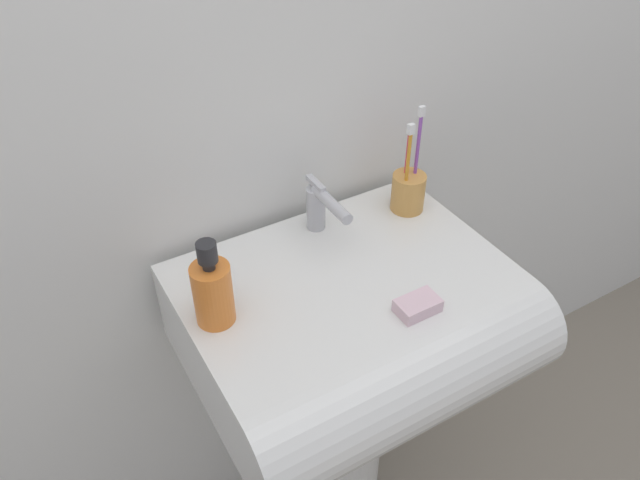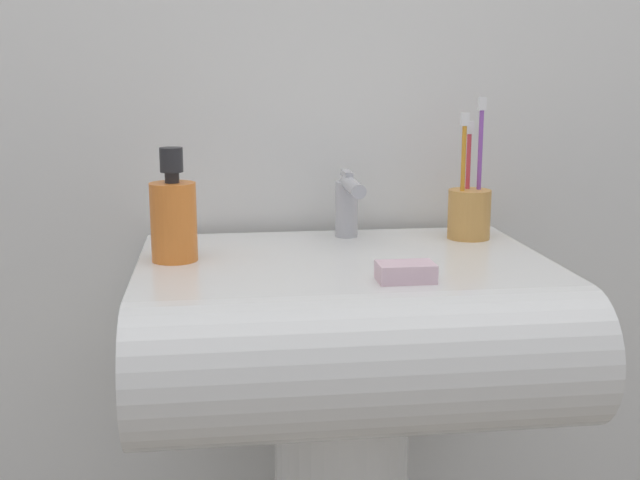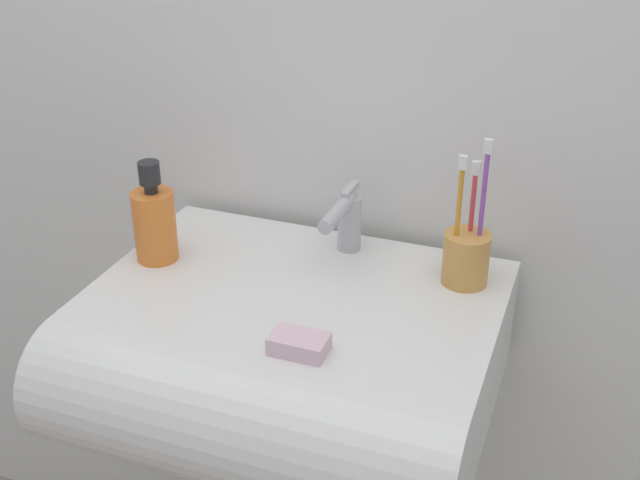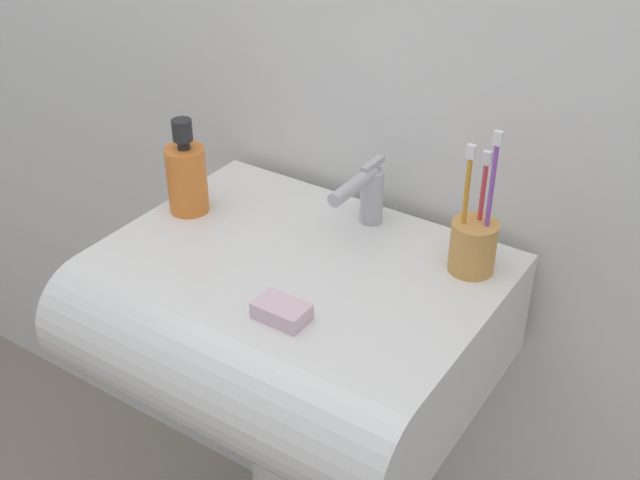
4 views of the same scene
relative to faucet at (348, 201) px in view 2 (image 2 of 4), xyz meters
The scene contains 6 objects.
wall_back 0.30m from the faucet, 104.44° to the left, with size 5.00×0.05×2.40m, color silver.
sink_basin 0.24m from the faucet, 98.80° to the right, with size 0.58×0.48×0.18m.
faucet is the anchor object (origin of this frame).
toothbrush_cup 0.19m from the faucet, ahead, with size 0.07×0.07×0.22m.
soap_bottle 0.29m from the faucet, 156.49° to the right, with size 0.06×0.06×0.16m.
bar_soap 0.28m from the faucet, 83.66° to the right, with size 0.07×0.05×0.02m, color silver.
Camera 2 is at (-0.18, -1.11, 1.13)m, focal length 45.00 mm.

